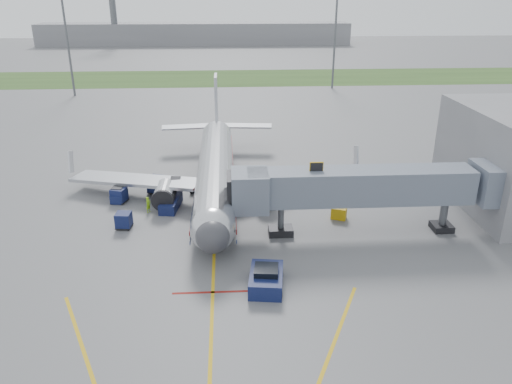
{
  "coord_description": "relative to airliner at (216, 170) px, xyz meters",
  "views": [
    {
      "loc": [
        1.3,
        -35.38,
        20.89
      ],
      "look_at": [
        3.9,
        7.5,
        3.2
      ],
      "focal_mm": 35.0,
      "sensor_mm": 36.0,
      "label": 1
    }
  ],
  "objects": [
    {
      "name": "belt_loader",
      "position": [
        -4.54,
        -3.66,
        -2.05
      ],
      "size": [
        2.13,
        5.06,
        2.41
      ],
      "color": "#0D153B",
      "rests_on": "ground"
    },
    {
      "name": "baggage_cart_a",
      "position": [
        -8.48,
        -8.03,
        -1.88
      ],
      "size": [
        1.52,
        1.52,
        1.51
      ],
      "color": "#0D153B",
      "rests_on": "ground"
    },
    {
      "name": "baggage_cart_b",
      "position": [
        -6.43,
        0.49,
        -1.71
      ],
      "size": [
        2.21,
        2.21,
        1.84
      ],
      "color": "#0D153B",
      "rests_on": "ground"
    },
    {
      "name": "baggage_tug",
      "position": [
        -10.16,
        -1.55,
        -1.93
      ],
      "size": [
        1.55,
        2.47,
        1.62
      ],
      "color": "#0D153B",
      "rests_on": "ground"
    },
    {
      "name": "jet_bridge",
      "position": [
        12.86,
        -10.25,
        1.82
      ],
      "size": [
        25.3,
        4.0,
        6.9
      ],
      "color": "slate",
      "rests_on": "ground"
    },
    {
      "name": "pushback_tug",
      "position": [
        4.0,
        -18.75,
        -1.95
      ],
      "size": [
        2.94,
        4.27,
        1.66
      ],
      "color": "#0D153B",
      "rests_on": "ground"
    },
    {
      "name": "ground",
      "position": [
        -0.0,
        -15.25,
        -2.65
      ],
      "size": [
        400.0,
        400.0,
        0.0
      ],
      "primitive_type": "plane",
      "color": "#565659",
      "rests_on": "ground"
    },
    {
      "name": "ground_power_cart",
      "position": [
        11.99,
        -7.25,
        -2.08
      ],
      "size": [
        1.68,
        1.42,
        1.14
      ],
      "color": "#C6960B",
      "rests_on": "ground"
    },
    {
      "name": "ramp_worker",
      "position": [
        -6.69,
        -4.61,
        -1.83
      ],
      "size": [
        0.64,
        0.71,
        1.62
      ],
      "primitive_type": "imported",
      "rotation": [
        0.0,
        0.0,
        1.03
      ],
      "color": "#87C617",
      "rests_on": "ground"
    },
    {
      "name": "grass_strip",
      "position": [
        -0.0,
        74.75,
        -2.64
      ],
      "size": [
        300.0,
        25.0,
        0.01
      ],
      "primitive_type": "cube",
      "color": "#2D4C1E",
      "rests_on": "ground"
    },
    {
      "name": "light_mast_right",
      "position": [
        25.0,
        59.75,
        8.13
      ],
      "size": [
        2.0,
        0.44,
        20.4
      ],
      "color": "#595B60",
      "rests_on": "ground"
    },
    {
      "name": "apron_markings",
      "position": [
        -0.0,
        -22.65,
        -2.64
      ],
      "size": [
        21.52,
        50.0,
        0.01
      ],
      "color": "gold",
      "rests_on": "ground"
    },
    {
      "name": "airliner",
      "position": [
        0.0,
        0.0,
        0.0
      ],
      "size": [
        32.1,
        35.67,
        10.25
      ],
      "color": "silver",
      "rests_on": "ground"
    },
    {
      "name": "light_mast_left",
      "position": [
        -30.0,
        54.75,
        8.13
      ],
      "size": [
        2.0,
        0.44,
        20.4
      ],
      "color": "#595B60",
      "rests_on": "ground"
    },
    {
      "name": "distant_terminal",
      "position": [
        -10.0,
        154.75,
        1.35
      ],
      "size": [
        120.0,
        14.0,
        8.0
      ],
      "primitive_type": "cube",
      "color": "slate",
      "rests_on": "ground"
    },
    {
      "name": "baggage_cart_c",
      "position": [
        -10.07,
        -1.94,
        -1.85
      ],
      "size": [
        1.81,
        1.81,
        1.55
      ],
      "color": "#0D153B",
      "rests_on": "ground"
    }
  ]
}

